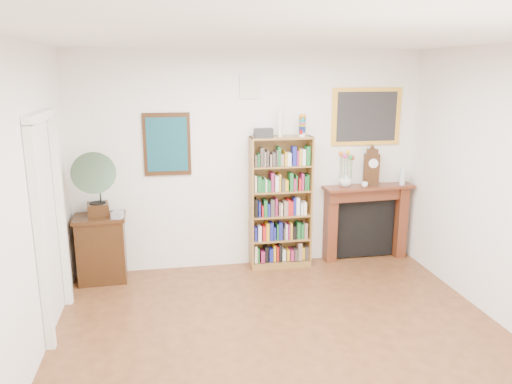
# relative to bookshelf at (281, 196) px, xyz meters

# --- Properties ---
(room) EXTENTS (4.51, 5.01, 2.81)m
(room) POSITION_rel_bookshelf_xyz_m (-0.37, -2.34, 0.43)
(room) COLOR #4B2B16
(room) RESTS_ON ground
(door_casing) EXTENTS (0.08, 1.02, 2.17)m
(door_casing) POSITION_rel_bookshelf_xyz_m (-2.58, -1.14, 0.30)
(door_casing) COLOR white
(door_casing) RESTS_ON left_wall
(teal_poster) EXTENTS (0.58, 0.04, 0.78)m
(teal_poster) POSITION_rel_bookshelf_xyz_m (-1.42, 0.14, 0.68)
(teal_poster) COLOR black
(teal_poster) RESTS_ON back_wall
(small_picture) EXTENTS (0.26, 0.04, 0.30)m
(small_picture) POSITION_rel_bookshelf_xyz_m (-0.37, 0.14, 1.38)
(small_picture) COLOR white
(small_picture) RESTS_ON back_wall
(gilt_painting) EXTENTS (0.95, 0.04, 0.75)m
(gilt_painting) POSITION_rel_bookshelf_xyz_m (1.18, 0.14, 0.98)
(gilt_painting) COLOR gold
(gilt_painting) RESTS_ON back_wall
(bookshelf) EXTENTS (0.80, 0.28, 1.99)m
(bookshelf) POSITION_rel_bookshelf_xyz_m (0.00, 0.00, 0.00)
(bookshelf) COLOR brown
(bookshelf) RESTS_ON floor
(side_cabinet) EXTENTS (0.63, 0.47, 0.83)m
(side_cabinet) POSITION_rel_bookshelf_xyz_m (-2.27, -0.08, -0.55)
(side_cabinet) COLOR black
(side_cabinet) RESTS_ON floor
(fireplace) EXTENTS (1.25, 0.37, 1.04)m
(fireplace) POSITION_rel_bookshelf_xyz_m (1.21, 0.07, -0.36)
(fireplace) COLOR #441E0F
(fireplace) RESTS_ON floor
(gramophone) EXTENTS (0.59, 0.69, 0.81)m
(gramophone) POSITION_rel_bookshelf_xyz_m (-2.28, -0.19, 0.33)
(gramophone) COLOR black
(gramophone) RESTS_ON side_cabinet
(cd_stack) EXTENTS (0.15, 0.15, 0.08)m
(cd_stack) POSITION_rel_bookshelf_xyz_m (-2.04, -0.21, -0.09)
(cd_stack) COLOR silver
(cd_stack) RESTS_ON side_cabinet
(mantel_clock) EXTENTS (0.24, 0.18, 0.49)m
(mantel_clock) POSITION_rel_bookshelf_xyz_m (1.25, 0.05, 0.31)
(mantel_clock) COLOR black
(mantel_clock) RESTS_ON fireplace
(flower_vase) EXTENTS (0.18, 0.18, 0.17)m
(flower_vase) POSITION_rel_bookshelf_xyz_m (0.89, 0.03, 0.17)
(flower_vase) COLOR silver
(flower_vase) RESTS_ON fireplace
(teacup) EXTENTS (0.09, 0.09, 0.07)m
(teacup) POSITION_rel_bookshelf_xyz_m (1.12, -0.06, 0.11)
(teacup) COLOR silver
(teacup) RESTS_ON fireplace
(bottle_left) EXTENTS (0.07, 0.07, 0.24)m
(bottle_left) POSITION_rel_bookshelf_xyz_m (1.67, -0.02, 0.20)
(bottle_left) COLOR silver
(bottle_left) RESTS_ON fireplace
(bottle_right) EXTENTS (0.06, 0.06, 0.20)m
(bottle_right) POSITION_rel_bookshelf_xyz_m (1.72, 0.06, 0.18)
(bottle_right) COLOR silver
(bottle_right) RESTS_ON fireplace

